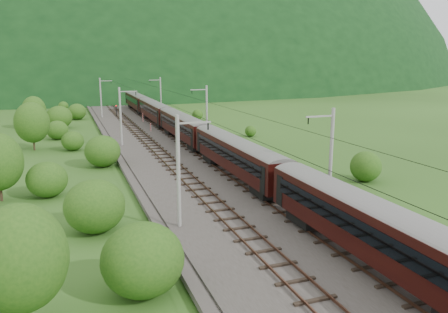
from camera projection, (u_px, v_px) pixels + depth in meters
name	position (u px, v px, depth m)	size (l,w,h in m)	color
ground	(259.00, 219.00, 33.38)	(600.00, 600.00, 0.00)	#264816
railbed	(216.00, 183.00, 42.51)	(14.00, 220.00, 0.30)	#38332D
track_left	(192.00, 184.00, 41.66)	(2.40, 220.00, 0.27)	brown
track_right	(239.00, 179.00, 43.27)	(2.40, 220.00, 0.27)	brown
catenary_left	(121.00, 115.00, 59.68)	(2.54, 192.28, 8.00)	gray
catenary_right	(206.00, 112.00, 63.78)	(2.54, 192.28, 8.00)	gray
overhead_wires	(216.00, 112.00, 41.00)	(4.83, 198.00, 0.03)	black
mountain_main	(85.00, 79.00, 271.70)	(504.00, 360.00, 244.00)	black
train	(184.00, 123.00, 61.65)	(2.67, 149.19, 4.63)	black
hazard_post_near	(151.00, 127.00, 72.20)	(0.15, 0.15, 1.37)	red
hazard_post_far	(143.00, 117.00, 83.18)	(0.18, 0.18, 1.68)	red
signal	(116.00, 110.00, 91.24)	(0.26, 0.26, 2.33)	black
vegetation_left	(54.00, 169.00, 38.58)	(13.48, 145.69, 6.47)	#224E15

